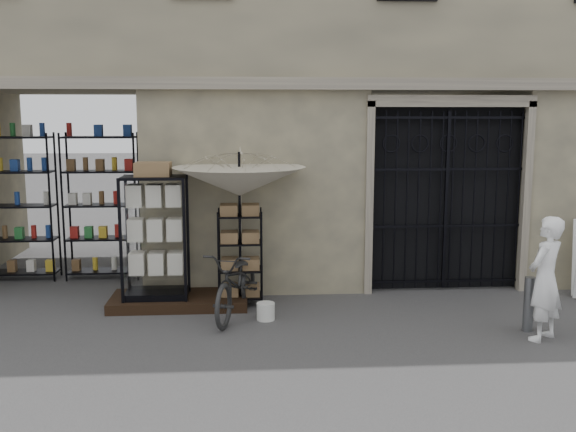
{
  "coord_description": "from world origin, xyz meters",
  "views": [
    {
      "loc": [
        -1.42,
        -7.7,
        2.8
      ],
      "look_at": [
        -0.8,
        1.4,
        1.35
      ],
      "focal_mm": 40.0,
      "sensor_mm": 36.0,
      "label": 1
    }
  ],
  "objects": [
    {
      "name": "shop_recess",
      "position": [
        -4.5,
        2.8,
        1.5
      ],
      "size": [
        3.0,
        1.7,
        3.0
      ],
      "primitive_type": "cube",
      "color": "black",
      "rests_on": "ground"
    },
    {
      "name": "display_cabinet",
      "position": [
        -2.72,
        1.51,
        0.95
      ],
      "size": [
        1.01,
        0.78,
        1.93
      ],
      "rotation": [
        0.0,
        0.0,
        0.29
      ],
      "color": "black",
      "rests_on": "step_platform"
    },
    {
      "name": "iron_gate",
      "position": [
        1.75,
        2.28,
        1.5
      ],
      "size": [
        2.5,
        0.21,
        3.0
      ],
      "color": "black",
      "rests_on": "ground"
    },
    {
      "name": "wire_rack",
      "position": [
        -1.5,
        1.55,
        0.7
      ],
      "size": [
        0.75,
        0.65,
        1.43
      ],
      "rotation": [
        0.0,
        0.0,
        -0.39
      ],
      "color": "black",
      "rests_on": "ground"
    },
    {
      "name": "steel_bollard",
      "position": [
        2.25,
        0.1,
        0.36
      ],
      "size": [
        0.17,
        0.17,
        0.72
      ],
      "primitive_type": "cylinder",
      "rotation": [
        0.0,
        0.0,
        0.32
      ],
      "color": "slate",
      "rests_on": "ground"
    },
    {
      "name": "market_umbrella",
      "position": [
        -1.5,
        1.5,
        1.96
      ],
      "size": [
        2.21,
        2.23,
        2.72
      ],
      "rotation": [
        0.0,
        0.0,
        -0.42
      ],
      "color": "black",
      "rests_on": "ground"
    },
    {
      "name": "white_bucket",
      "position": [
        -1.15,
        0.8,
        0.12
      ],
      "size": [
        0.26,
        0.26,
        0.24
      ],
      "primitive_type": "cylinder",
      "rotation": [
        0.0,
        0.0,
        0.04
      ],
      "color": "silver",
      "rests_on": "ground"
    },
    {
      "name": "main_building",
      "position": [
        0.0,
        4.0,
        4.5
      ],
      "size": [
        14.0,
        4.0,
        9.0
      ],
      "primitive_type": "cube",
      "color": "tan",
      "rests_on": "ground"
    },
    {
      "name": "bicycle",
      "position": [
        -1.54,
        1.02,
        0.0
      ],
      "size": [
        0.87,
        1.1,
        1.83
      ],
      "primitive_type": "imported",
      "rotation": [
        0.0,
        0.0,
        -0.27
      ],
      "color": "black",
      "rests_on": "ground"
    },
    {
      "name": "ground",
      "position": [
        0.0,
        0.0,
        0.0
      ],
      "size": [
        80.0,
        80.0,
        0.0
      ],
      "primitive_type": "plane",
      "color": "black",
      "rests_on": "ground"
    },
    {
      "name": "shop_shelving",
      "position": [
        -4.55,
        3.3,
        1.25
      ],
      "size": [
        2.7,
        0.5,
        2.5
      ],
      "primitive_type": "cube",
      "color": "black",
      "rests_on": "ground"
    },
    {
      "name": "step_platform",
      "position": [
        -2.4,
        1.55,
        0.07
      ],
      "size": [
        2.0,
        0.9,
        0.15
      ],
      "primitive_type": "cube",
      "color": "black",
      "rests_on": "ground"
    },
    {
      "name": "shopkeeper",
      "position": [
        2.29,
        -0.21,
        0.0
      ],
      "size": [
        1.41,
        1.6,
        0.38
      ],
      "primitive_type": "imported",
      "rotation": [
        0.0,
        0.0,
        3.79
      ],
      "color": "white",
      "rests_on": "ground"
    }
  ]
}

